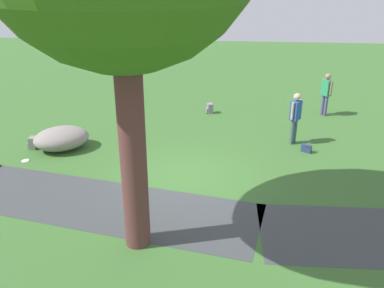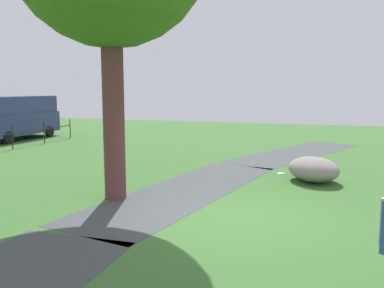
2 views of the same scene
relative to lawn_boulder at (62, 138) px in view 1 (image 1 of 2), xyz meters
name	(u,v)px [view 1 (image 1 of 2)]	position (x,y,z in m)	size (l,w,h in m)	color
ground_plane	(183,178)	(-4.12, 1.62, -0.36)	(48.00, 48.00, 0.00)	#3A672D
footpath_segment_mid	(98,204)	(-2.19, 3.20, -0.36)	(8.28, 3.73, 0.01)	#3C4042
lawn_boulder	(62,138)	(0.00, 0.00, 0.00)	(2.19, 2.06, 0.72)	gray
woman_with_handbag	(295,115)	(-7.48, -1.18, 0.65)	(0.41, 0.44, 1.73)	#3E585D
man_near_boulder	(326,91)	(-9.07, -4.22, 0.62)	(0.40, 0.45, 1.68)	#4E4B78
handbag_on_grass	(306,148)	(-7.82, -0.49, -0.22)	(0.38, 0.38, 0.31)	navy
backpack_by_boulder	(33,143)	(0.95, 0.09, -0.17)	(0.29, 0.30, 0.40)	gray
spare_backpack_on_lawn	(210,109)	(-4.54, -4.03, -0.17)	(0.32, 0.32, 0.40)	gray
frisbee_on_grass	(25,161)	(0.77, 1.02, -0.35)	(0.23, 0.23, 0.02)	white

